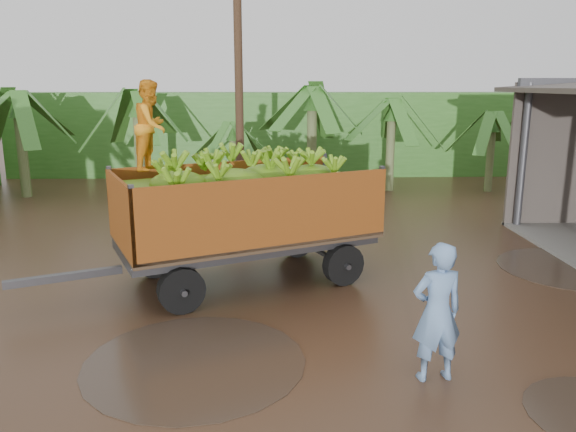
# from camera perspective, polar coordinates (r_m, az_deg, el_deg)

# --- Properties ---
(ground) EXTENTS (100.00, 100.00, 0.00)m
(ground) POSITION_cam_1_polar(r_m,az_deg,el_deg) (10.44, 7.54, -9.08)
(ground) COLOR black
(ground) RESTS_ON ground
(hedge_north) EXTENTS (22.00, 3.00, 3.60)m
(hedge_north) POSITION_cam_1_polar(r_m,az_deg,el_deg) (25.62, -2.49, 8.42)
(hedge_north) COLOR #2D661E
(hedge_north) RESTS_ON ground
(banana_trailer) EXTENTS (6.88, 4.25, 4.04)m
(banana_trailer) POSITION_cam_1_polar(r_m,az_deg,el_deg) (11.25, -4.48, 0.76)
(banana_trailer) COLOR #AE5718
(banana_trailer) RESTS_ON ground
(man_blue) EXTENTS (0.78, 0.58, 1.94)m
(man_blue) POSITION_cam_1_polar(r_m,az_deg,el_deg) (7.87, 14.90, -9.43)
(man_blue) COLOR #658AB9
(man_blue) RESTS_ON ground
(utility_pole) EXTENTS (1.20, 0.24, 7.85)m
(utility_pole) POSITION_cam_1_polar(r_m,az_deg,el_deg) (16.77, -5.01, 13.31)
(utility_pole) COLOR #47301E
(utility_pole) RESTS_ON ground
(banana_plants) EXTENTS (24.74, 20.94, 4.29)m
(banana_plants) POSITION_cam_1_polar(r_m,az_deg,el_deg) (16.56, -16.55, 5.65)
(banana_plants) COLOR #2D661E
(banana_plants) RESTS_ON ground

